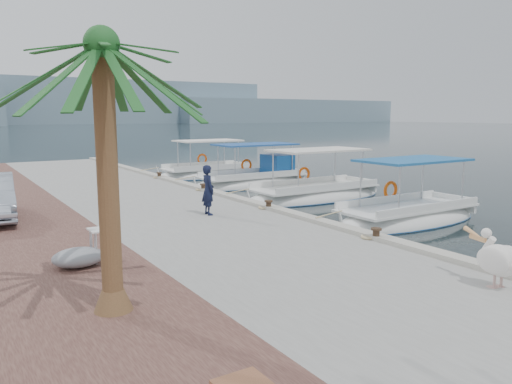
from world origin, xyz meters
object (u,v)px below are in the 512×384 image
Objects in this scene: fishing_caique_c at (315,197)px; pelican at (498,259)px; fishing_caique_b at (407,220)px; fisherman at (208,190)px; fishing_caique_d at (254,182)px; fishing_caique_e at (206,175)px; date_palm at (102,47)px.

fishing_caique_c is 5.23× the size of pelican.
fishing_caique_b is 6.99m from fisherman.
fishing_caique_e is at bearing 95.29° from fishing_caique_d.
date_palm is at bearing 156.81° from pelican.
fisherman is at bearing -130.80° from fishing_caique_d.
fishing_caique_b is 4.67× the size of pelican.
fishing_caique_e is 1.22× the size of date_palm.
fishing_caique_e is 3.92× the size of fisherman.
pelican is at bearing -102.53° from fishing_caique_e.
fishing_caique_b is 12.71m from date_palm.
fishing_caique_e is (-0.04, 15.34, -0.00)m from fishing_caique_b.
fishing_caique_c is 12.97m from pelican.
fisherman is at bearing -116.55° from fishing_caique_e.
fishing_caique_d is 1.10× the size of fishing_caique_e.
pelican is at bearing -23.19° from date_palm.
fishing_caique_e is 22.45m from date_palm.
pelican is (-4.80, -21.62, 0.92)m from fishing_caique_e.
fishing_caique_d reaches higher than pelican.
fishing_caique_c is at bearing -87.54° from fishing_caique_e.
date_palm is (-11.71, -14.10, 4.57)m from fishing_caique_d.
fishing_caique_c reaches higher than fisherman.
fishing_caique_c is at bearing -64.06° from fisherman.
fishing_caique_d is 18.89m from date_palm.
date_palm is at bearing -142.19° from fishing_caique_c.
fishing_caique_e is at bearing 90.13° from fishing_caique_b.
pelican is (-5.23, -11.84, 0.92)m from fishing_caique_c.
fishing_caique_d is 17.68m from pelican.
fisherman is 0.31× the size of date_palm.
fishing_caique_b is 1.24× the size of date_palm.
fishing_caique_b is 7.98m from pelican.
fishing_caique_b is 15.34m from fishing_caique_e.
fisherman is (-6.28, 2.84, 1.19)m from fishing_caique_b.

